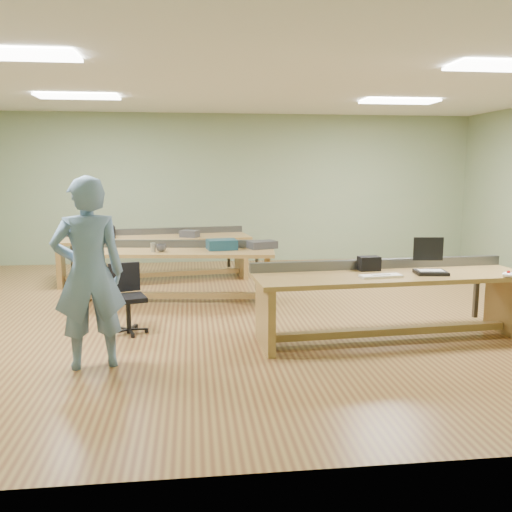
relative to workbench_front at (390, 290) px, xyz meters
name	(u,v)px	position (x,y,z in m)	size (l,w,h in m)	color
floor	(256,310)	(-1.33, 1.46, -0.56)	(10.00, 10.00, 0.00)	olive
ceiling	(256,82)	(-1.33, 1.46, 2.44)	(10.00, 10.00, 0.00)	silver
wall_back	(233,189)	(-1.33, 5.46, 0.94)	(10.00, 0.04, 3.00)	gray
wall_front	(335,236)	(-1.33, -2.54, 0.94)	(10.00, 0.04, 3.00)	gray
fluor_panels	(256,84)	(-1.33, 1.46, 2.41)	(6.20, 3.50, 0.03)	white
workbench_front	(390,290)	(0.00, 0.00, 0.00)	(3.09, 1.00, 0.86)	olive
workbench_mid	(176,264)	(-2.42, 2.06, 0.00)	(2.90, 1.11, 0.86)	olive
workbench_back	(154,247)	(-2.83, 3.70, 0.00)	(3.34, 1.30, 0.86)	olive
person	(89,273)	(-3.15, -0.49, 0.36)	(0.67, 0.44, 1.84)	slate
laptop_base	(431,272)	(0.43, -0.07, 0.21)	(0.33, 0.27, 0.04)	black
laptop_screen	(428,249)	(0.45, 0.06, 0.45)	(0.33, 0.02, 0.26)	black
keyboard	(381,276)	(-0.18, -0.18, 0.20)	(0.45, 0.15, 0.03)	silver
trackball_mouse	(509,274)	(1.18, -0.35, 0.22)	(0.12, 0.14, 0.06)	white
camera_bag	(369,263)	(-0.18, 0.22, 0.27)	(0.24, 0.15, 0.16)	black
task_chair	(128,308)	(-2.94, 0.61, -0.27)	(0.54, 0.54, 0.81)	black
parts_bin_teal	(222,244)	(-1.75, 2.06, 0.26)	(0.41, 0.31, 0.14)	#153644
parts_bin_grey	(262,245)	(-1.16, 2.11, 0.24)	(0.40, 0.25, 0.11)	#333335
mug	(161,248)	(-2.61, 1.94, 0.24)	(0.14, 0.14, 0.11)	#333335
drinks_can	(153,247)	(-2.72, 1.93, 0.25)	(0.07, 0.07, 0.13)	#B7B7BB
storage_box_back	(104,232)	(-3.64, 3.60, 0.29)	(0.35, 0.25, 0.20)	black
tray_back	(190,234)	(-2.22, 3.57, 0.25)	(0.29, 0.21, 0.12)	#333335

